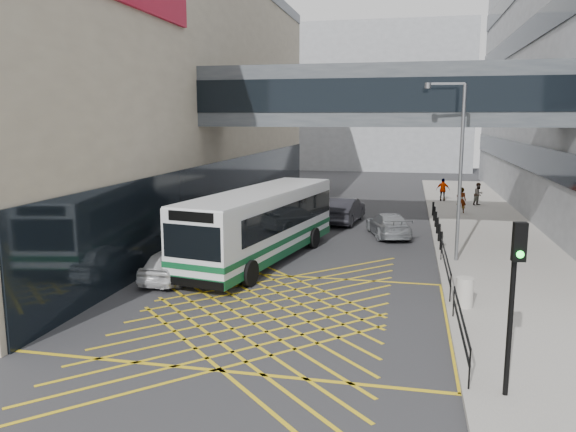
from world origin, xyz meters
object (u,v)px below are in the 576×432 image
Objects in this scene: traffic_light at (515,285)px; litter_bin at (464,292)px; car_white at (173,263)px; pedestrian_a at (461,200)px; bus at (262,223)px; car_dark at (344,210)px; street_lamp at (457,161)px; pedestrian_b at (478,194)px; car_silver at (388,224)px; pedestrian_c at (443,190)px.

traffic_light reaches higher than litter_bin.
pedestrian_a is at bearing -124.08° from car_white.
bus is 11.78× the size of litter_bin.
street_lamp is (5.86, -8.96, 3.78)m from car_dark.
litter_bin is 0.61× the size of pedestrian_b.
litter_bin is at bearing 88.74° from car_silver.
pedestrian_a is 5.61m from pedestrian_c.
pedestrian_b is at bearing -107.37° from pedestrian_a.
street_lamp is at bearing 82.83° from traffic_light.
traffic_light is 2.36× the size of pedestrian_a.
street_lamp is at bearing 103.98° from car_silver.
pedestrian_c reaches higher than car_silver.
car_silver is 18.59m from traffic_light.
litter_bin is at bearing 117.34° from car_dark.
pedestrian_c is at bearing 80.87° from traffic_light.
car_silver reaches higher than litter_bin.
litter_bin is at bearing -95.50° from street_lamp.
traffic_light reaches higher than bus.
pedestrian_a reaches higher than pedestrian_b.
litter_bin is 23.94m from pedestrian_b.
car_dark is 22.67m from traffic_light.
car_dark is 2.96× the size of pedestrian_c.
pedestrian_c is at bearing -116.10° from car_dark.
pedestrian_a reaches higher than car_white.
car_dark reaches higher than car_white.
car_silver is at bearing 135.34° from car_dark.
car_dark reaches higher than car_silver.
pedestrian_b is (3.07, 23.74, 0.32)m from litter_bin.
street_lamp is 19.31m from pedestrian_c.
street_lamp is at bearing -142.39° from pedestrian_b.
street_lamp reaches higher than pedestrian_b.
car_white is 14.94m from car_dark.
traffic_light is 31.78m from pedestrian_c.
street_lamp reaches higher than traffic_light.
car_silver is 2.60× the size of pedestrian_a.
pedestrian_a is (1.48, 13.43, -3.56)m from street_lamp.
street_lamp reaches higher than car_white.
pedestrian_b reaches higher than car_dark.
car_white is 0.55× the size of street_lamp.
pedestrian_c is (11.73, 23.99, 0.35)m from car_white.
traffic_light is 30.19m from pedestrian_b.
traffic_light is at bearing -86.47° from litter_bin.
litter_bin is (8.38, -5.27, -1.07)m from bus.
car_dark is at bearing 63.76° from pedestrian_c.
car_dark is 0.66× the size of street_lamp.
pedestrian_b is at bearing 82.63° from litter_bin.
litter_bin is at bearing 89.97° from pedestrian_a.
pedestrian_b is (3.01, 17.26, -3.60)m from street_lamp.
car_white is at bearing 137.35° from traffic_light.
bus is 10.53m from car_dark.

